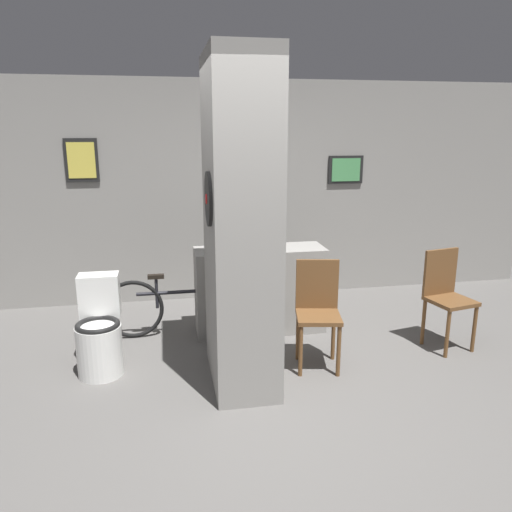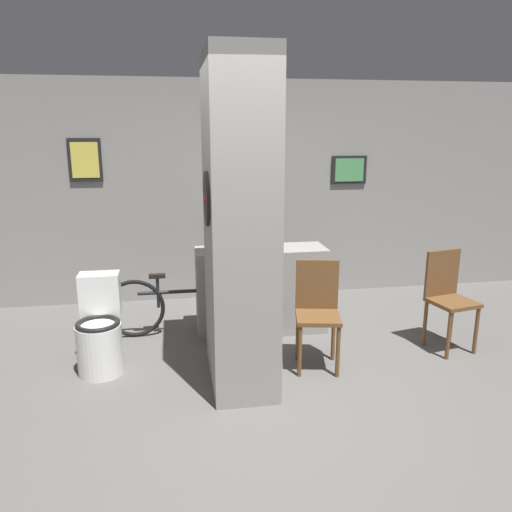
# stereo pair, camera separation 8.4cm
# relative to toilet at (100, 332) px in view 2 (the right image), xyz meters

# --- Properties ---
(ground_plane) EXTENTS (14.00, 14.00, 0.00)m
(ground_plane) POSITION_rel_toilet_xyz_m (1.31, -0.83, -0.34)
(ground_plane) COLOR #5B5956
(wall_back) EXTENTS (8.00, 0.09, 2.60)m
(wall_back) POSITION_rel_toilet_xyz_m (1.31, 1.80, 0.96)
(wall_back) COLOR gray
(wall_back) RESTS_ON ground_plane
(pillar_center) EXTENTS (0.53, 0.98, 2.60)m
(pillar_center) POSITION_rel_toilet_xyz_m (1.17, -0.34, 0.96)
(pillar_center) COLOR gray
(pillar_center) RESTS_ON ground_plane
(counter_shelf) EXTENTS (1.31, 0.44, 0.88)m
(counter_shelf) POSITION_rel_toilet_xyz_m (1.52, 0.64, 0.09)
(counter_shelf) COLOR gray
(counter_shelf) RESTS_ON ground_plane
(toilet) EXTENTS (0.38, 0.54, 0.82)m
(toilet) POSITION_rel_toilet_xyz_m (0.00, 0.00, 0.00)
(toilet) COLOR white
(toilet) RESTS_ON ground_plane
(chair_near_pillar) EXTENTS (0.44, 0.44, 0.94)m
(chair_near_pillar) POSITION_rel_toilet_xyz_m (1.87, -0.22, 0.18)
(chair_near_pillar) COLOR brown
(chair_near_pillar) RESTS_ON ground_plane
(chair_by_doorway) EXTENTS (0.44, 0.44, 0.94)m
(chair_by_doorway) POSITION_rel_toilet_xyz_m (3.19, -0.06, 0.18)
(chair_by_doorway) COLOR brown
(chair_by_doorway) RESTS_ON ground_plane
(bicycle) EXTENTS (1.55, 0.42, 0.65)m
(bicycle) POSITION_rel_toilet_xyz_m (0.72, 0.67, -0.03)
(bicycle) COLOR black
(bicycle) RESTS_ON ground_plane
(bottle_tall) EXTENTS (0.06, 0.06, 0.25)m
(bottle_tall) POSITION_rel_toilet_xyz_m (1.34, 0.55, 0.62)
(bottle_tall) COLOR #19598C
(bottle_tall) RESTS_ON counter_shelf
(bottle_short) EXTENTS (0.08, 0.08, 0.20)m
(bottle_short) POSITION_rel_toilet_xyz_m (1.23, 0.58, 0.60)
(bottle_short) COLOR #267233
(bottle_short) RESTS_ON counter_shelf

